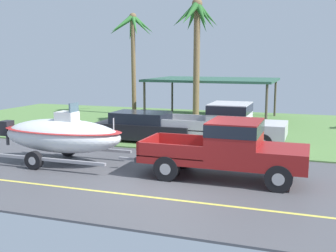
{
  "coord_description": "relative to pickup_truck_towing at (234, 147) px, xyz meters",
  "views": [
    {
      "loc": [
        4.2,
        -12.15,
        3.76
      ],
      "look_at": [
        -0.83,
        2.21,
        1.36
      ],
      "focal_mm": 44.73,
      "sensor_mm": 36.0,
      "label": 1
    }
  ],
  "objects": [
    {
      "name": "carport_awning",
      "position": [
        -3.75,
        13.05,
        1.45
      ],
      "size": [
        7.74,
        5.73,
        2.6
      ],
      "color": "#4C4238",
      "rests_on": "ground"
    },
    {
      "name": "ground",
      "position": [
        -1.89,
        7.66,
        -1.05
      ],
      "size": [
        36.0,
        22.0,
        0.11
      ],
      "color": "#4C4C51"
    },
    {
      "name": "boat_on_trailer",
      "position": [
        -6.32,
        0.0,
        0.01
      ],
      "size": [
        5.82,
        2.38,
        2.26
      ],
      "color": "gray",
      "rests_on": "ground"
    },
    {
      "name": "parked_pickup_background",
      "position": [
        -1.15,
        5.15,
        0.01
      ],
      "size": [
        5.84,
        2.13,
        1.9
      ],
      "color": "silver",
      "rests_on": "ground"
    },
    {
      "name": "pickup_truck_towing",
      "position": [
        0.0,
        0.0,
        0.0
      ],
      "size": [
        5.43,
        2.0,
        1.89
      ],
      "color": "maroon",
      "rests_on": "ground"
    },
    {
      "name": "parked_sedan_near",
      "position": [
        -5.07,
        4.85,
        -0.37
      ],
      "size": [
        4.55,
        1.86,
        1.38
      ],
      "color": "black",
      "rests_on": "ground"
    },
    {
      "name": "palm_tree_near_right",
      "position": [
        -9.45,
        13.31,
        4.28
      ],
      "size": [
        3.35,
        3.44,
        6.86
      ],
      "color": "brown",
      "rests_on": "ground"
    },
    {
      "name": "palm_tree_near_left",
      "position": [
        -4.05,
        9.95,
        4.36
      ],
      "size": [
        2.61,
        3.48,
        7.11
      ],
      "color": "brown",
      "rests_on": "ground"
    }
  ]
}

